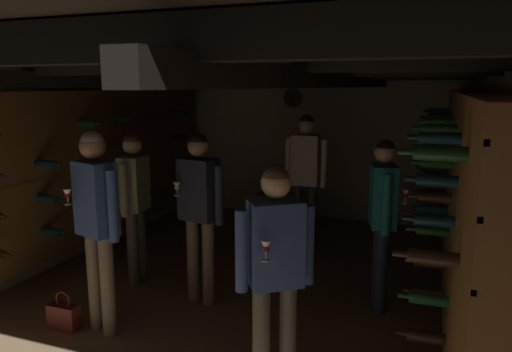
{
  "coord_description": "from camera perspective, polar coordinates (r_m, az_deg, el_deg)",
  "views": [
    {
      "loc": [
        1.83,
        -4.3,
        2.1
      ],
      "look_at": [
        -0.0,
        0.61,
        1.12
      ],
      "focal_mm": 33.75,
      "sensor_mm": 36.0,
      "label": 1
    }
  ],
  "objects": [
    {
      "name": "wine_crate_stack",
      "position": [
        6.88,
        2.25,
        -4.59
      ],
      "size": [
        0.52,
        0.35,
        0.6
      ],
      "color": "brown",
      "rests_on": "ground_plane"
    },
    {
      "name": "ground_plane",
      "position": [
        5.12,
        -2.42,
        -13.63
      ],
      "size": [
        8.4,
        8.4,
        0.0
      ],
      "primitive_type": "plane",
      "color": "#8C7051"
    },
    {
      "name": "handbag",
      "position": [
        4.7,
        -21.8,
        -15.14
      ],
      "size": [
        0.28,
        0.12,
        0.35
      ],
      "color": "#591E19",
      "rests_on": "ground_plane"
    },
    {
      "name": "person_guest_mid_right",
      "position": [
        4.63,
        14.76,
        -3.79
      ],
      "size": [
        0.38,
        0.53,
        1.63
      ],
      "color": "#232D4C",
      "rests_on": "ground_plane"
    },
    {
      "name": "person_host_center",
      "position": [
        4.63,
        -6.73,
        -3.09
      ],
      "size": [
        0.53,
        0.33,
        1.67
      ],
      "color": "brown",
      "rests_on": "ground_plane"
    },
    {
      "name": "person_guest_near_left",
      "position": [
        4.23,
        -18.38,
        -4.12
      ],
      "size": [
        0.52,
        0.33,
        1.74
      ],
      "color": "brown",
      "rests_on": "ground_plane"
    },
    {
      "name": "person_guest_far_right",
      "position": [
        6.04,
        5.92,
        0.77
      ],
      "size": [
        0.54,
        0.32,
        1.76
      ],
      "color": "#2D2D33",
      "rests_on": "ground_plane"
    },
    {
      "name": "room_shell",
      "position": [
        4.97,
        -1.28,
        2.72
      ],
      "size": [
        4.72,
        6.52,
        2.41
      ],
      "color": "beige",
      "rests_on": "ground_plane"
    },
    {
      "name": "display_bottle",
      "position": [
        6.72,
        2.92,
        -1.15
      ],
      "size": [
        0.08,
        0.08,
        0.35
      ],
      "color": "black",
      "rests_on": "wine_crate_stack"
    },
    {
      "name": "person_guest_near_right",
      "position": [
        3.21,
        2.3,
        -10.12
      ],
      "size": [
        0.45,
        0.44,
        1.61
      ],
      "color": "#4C473D",
      "rests_on": "ground_plane"
    },
    {
      "name": "person_guest_mid_left",
      "position": [
        5.25,
        -14.22,
        -2.16
      ],
      "size": [
        0.37,
        0.53,
        1.61
      ],
      "color": "#4C473D",
      "rests_on": "ground_plane"
    }
  ]
}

